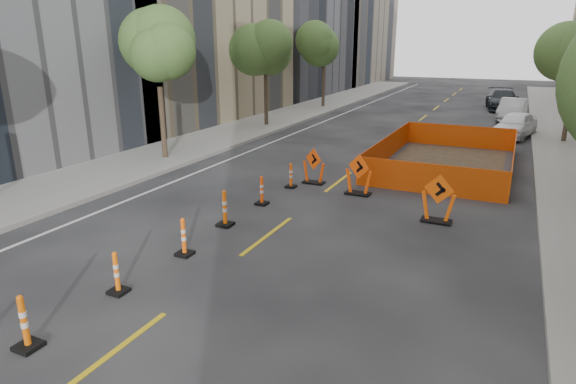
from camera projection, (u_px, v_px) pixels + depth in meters
The scene contains 20 objects.
ground_plane at pixel (180, 302), 10.03m from camera, with size 140.00×140.00×0.00m, color black.
sidewalk_left at pixel (182, 149), 24.02m from camera, with size 4.00×90.00×0.15m, color gray.
bld_left_d at pixel (278, 23), 48.69m from camera, with size 12.00×16.00×14.00m, color #4C4C51.
bld_left_e at pixel (334, 3), 61.97m from camera, with size 12.00×20.00×20.00m, color gray.
tree_l_b at pixel (158, 58), 20.72m from camera, with size 2.80×2.80×5.95m.
tree_l_c at pixel (265, 53), 29.36m from camera, with size 2.80×2.80×5.95m.
tree_l_d at pixel (324, 50), 38.00m from camera, with size 2.80×2.80×5.95m.
channelizer_1 at pixel (24, 322), 8.38m from camera, with size 0.42×0.42×1.05m, color #DC5B09, non-canonical shape.
channelizer_2 at pixel (116, 273), 10.27m from camera, with size 0.38×0.38×0.96m, color #FF670A, non-canonical shape.
channelizer_3 at pixel (184, 237), 12.10m from camera, with size 0.40×0.40×1.01m, color #FF5B0A, non-canonical shape.
channelizer_4 at pixel (225, 208), 14.03m from camera, with size 0.43×0.43×1.10m, color #EA5909, non-canonical shape.
channelizer_5 at pixel (262, 190), 15.91m from camera, with size 0.39×0.39×0.98m, color #F8450A, non-canonical shape.
channelizer_6 at pixel (291, 175), 17.78m from camera, with size 0.37×0.37×0.93m, color #E44D09, non-canonical shape.
chevron_sign_left at pixel (314, 166), 18.24m from camera, with size 0.92×0.55×1.38m, color #F1470A, non-canonical shape.
chevron_sign_center at pixel (359, 175), 16.89m from camera, with size 0.98×0.59×1.47m, color #FF4E0A, non-canonical shape.
chevron_sign_right at pixel (438, 198), 14.28m from camera, with size 0.99×0.60×1.49m, color #EC5209, non-canonical shape.
safety_fence at pixel (447, 154), 20.84m from camera, with size 5.25×8.93×1.12m, color #E84F0C, non-canonical shape.
parked_car_near at pixel (515, 125), 27.14m from camera, with size 1.68×4.17×1.42m, color white.
parked_car_mid at pixel (512, 109), 32.98m from camera, with size 1.57×4.51×1.48m, color #B0AFB5.
parked_car_far at pixel (502, 100), 38.13m from camera, with size 2.22×5.47×1.59m, color black.
Camera 1 is at (5.82, -7.08, 5.20)m, focal length 30.00 mm.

